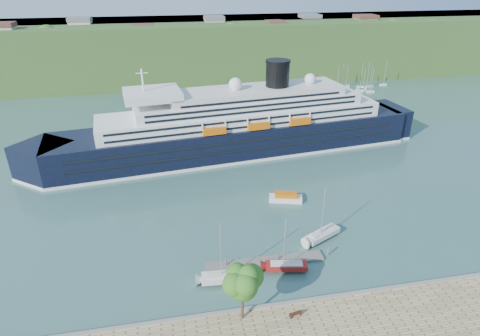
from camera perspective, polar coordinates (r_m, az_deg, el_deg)
name	(u,v)px	position (r m, az deg, el deg)	size (l,w,h in m)	color
ground	(280,309)	(61.17, 5.78, -19.27)	(400.00, 400.00, 0.00)	#325851
far_hillside	(191,49)	(188.86, -6.94, 16.46)	(400.00, 50.00, 24.00)	#2C5221
quay_coping	(281,304)	(60.22, 5.88, -18.63)	(220.00, 0.50, 0.30)	slate
cruise_ship	(236,110)	(102.69, -0.63, 8.30)	(105.61, 15.38, 23.72)	black
park_bench	(295,313)	(58.61, 7.84, -19.77)	(1.76, 0.72, 1.13)	#3F2012
promenade_tree	(242,291)	(55.00, 0.32, -17.10)	(5.75, 5.75, 9.52)	#266119
floating_pontoon	(265,262)	(68.30, 3.60, -13.15)	(19.68, 2.41, 0.44)	slate
sailboat_white_near	(225,256)	(61.41, -2.19, -12.33)	(8.10, 2.25, 10.46)	silver
sailboat_red	(288,247)	(64.23, 6.78, -11.09)	(7.35, 2.04, 9.49)	maroon
sailboat_white_far	(325,215)	(72.11, 11.96, -6.57)	(7.91, 2.20, 10.22)	silver
tender_launch	(286,197)	(84.66, 6.50, -4.11)	(6.92, 2.37, 1.91)	#CC5F0C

